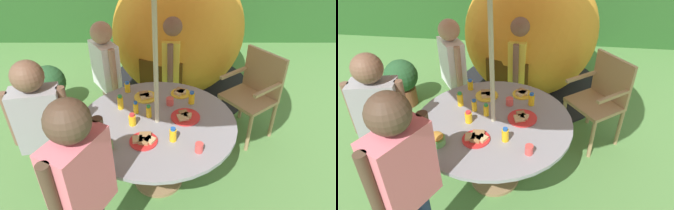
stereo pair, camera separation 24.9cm
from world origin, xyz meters
The scene contains 23 objects.
ground_plane centered at (0.00, 0.00, -0.01)m, with size 10.00×10.00×0.02m, color #548442.
garden_table centered at (0.00, 0.00, 0.53)m, with size 1.30×1.30×0.68m.
wooden_chair centered at (0.99, 0.74, 0.53)m, with size 0.62×0.63×0.93m.
dome_tent centered at (0.23, 1.78, 0.80)m, with size 2.41×2.41×1.61m.
potted_plant centered at (-1.31, 1.12, 0.33)m, with size 0.40×0.40×0.60m.
child_in_yellow_shirt centered at (0.14, 0.95, 0.79)m, with size 0.22×0.42×1.24m.
child_in_white_shirt centered at (-0.54, 0.78, 0.80)m, with size 0.33×0.37×1.25m.
child_in_grey_shirt centered at (-0.86, -0.18, 0.84)m, with size 0.44×0.25×1.31m.
child_in_pink_shirt centered at (-0.40, -0.80, 0.90)m, with size 0.35×0.43×1.41m.
snack_bowl centered at (-0.38, -0.33, 0.72)m, with size 0.14×0.14×0.08m.
plate_mid_right centered at (-0.09, -0.25, 0.70)m, with size 0.21×0.21×0.03m.
plate_far_right centered at (0.23, 0.05, 0.69)m, with size 0.24×0.24×0.03m.
plate_front_edge centered at (0.20, 0.42, 0.69)m, with size 0.18×0.18×0.03m.
plate_far_left centered at (-0.12, 0.36, 0.69)m, with size 0.21×0.21×0.03m.
juice_bottle_near_left centered at (0.13, -0.24, 0.74)m, with size 0.05×0.05×0.12m.
juice_bottle_near_right centered at (-0.18, 0.12, 0.73)m, with size 0.04×0.04×0.11m.
juice_bottle_center_front centered at (-0.32, 0.19, 0.74)m, with size 0.05×0.05×0.13m.
juice_bottle_center_back centered at (-0.20, -0.04, 0.73)m, with size 0.06×0.06×0.10m.
juice_bottle_mid_left centered at (0.30, 0.27, 0.74)m, with size 0.05×0.05×0.12m.
juice_bottle_back_edge centered at (-0.07, 0.07, 0.73)m, with size 0.05×0.05×0.11m.
juice_bottle_spot_a centered at (-0.29, 0.46, 0.73)m, with size 0.05×0.05×0.10m.
cup_near centered at (0.11, 0.25, 0.71)m, with size 0.07×0.07×0.07m, color #E04C47.
cup_far centered at (0.31, -0.36, 0.72)m, with size 0.06×0.06×0.07m, color #E04C47.
Camera 2 is at (0.34, -1.98, 2.20)m, focal length 32.77 mm.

